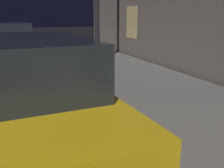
% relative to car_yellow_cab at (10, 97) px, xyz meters
% --- Properties ---
extents(car_yellow_cab, '(2.30, 4.21, 1.43)m').
position_rel_car_yellow_cab_xyz_m(car_yellow_cab, '(0.00, 0.00, 0.00)').
color(car_yellow_cab, gold).
rests_on(car_yellow_cab, ground).
extents(car_blue, '(1.96, 4.45, 1.43)m').
position_rel_car_yellow_cab_xyz_m(car_blue, '(-0.00, 6.95, 0.00)').
color(car_blue, navy).
rests_on(car_blue, ground).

